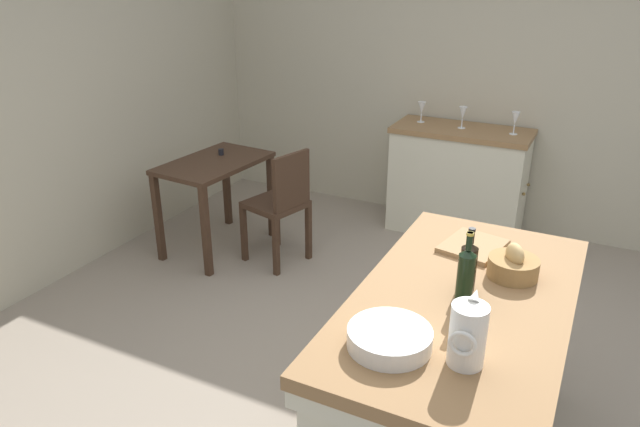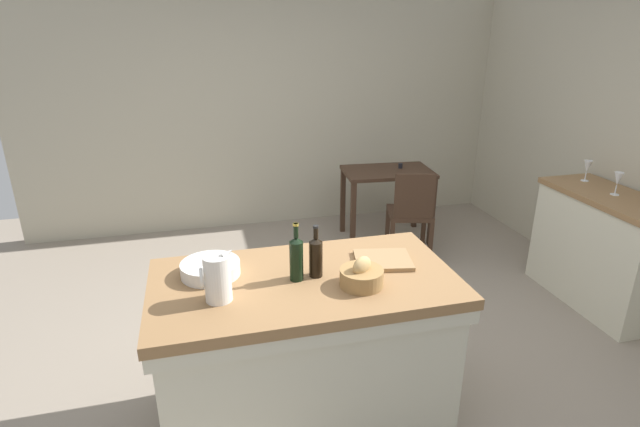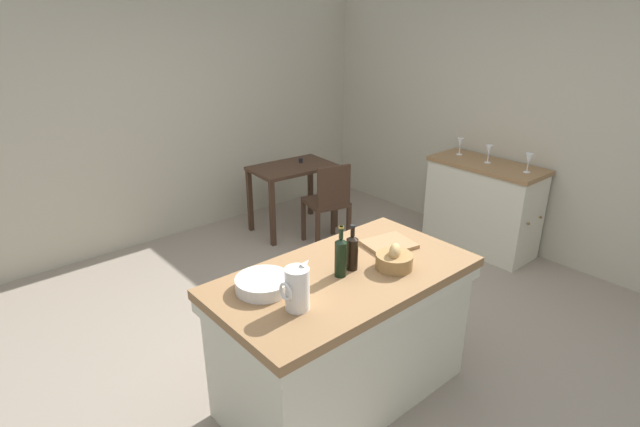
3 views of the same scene
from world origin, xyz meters
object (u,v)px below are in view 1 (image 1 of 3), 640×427
object	(u,v)px
wine_glass_far_left	(515,119)
wine_glass_left	(463,114)
wine_bottle_dark	(468,265)
wine_glass_middle	(422,108)
side_cabinet	(457,181)
wine_bottle_amber	(466,274)
bread_basket	(513,265)
writing_desk	(215,176)
island_table	(455,376)
cutting_board	(473,246)
pitcher	(468,335)
wooden_chair	(281,203)
wash_bowl	(390,338)

from	to	relation	value
wine_glass_far_left	wine_glass_left	world-z (taller)	wine_glass_far_left
wine_bottle_dark	wine_glass_left	world-z (taller)	wine_bottle_dark
wine_glass_middle	side_cabinet	bearing A→B (deg)	-97.26
wine_bottle_amber	side_cabinet	bearing A→B (deg)	14.28
wine_glass_left	wine_glass_middle	world-z (taller)	wine_glass_left
bread_basket	wine_bottle_dark	bearing A→B (deg)	141.54
writing_desk	wine_bottle_dark	bearing A→B (deg)	-119.92
wine_bottle_amber	wine_glass_left	distance (m)	2.73
island_table	wine_glass_left	xyz separation A→B (m)	(2.61, 0.68, 0.56)
wine_bottle_dark	writing_desk	bearing A→B (deg)	60.08
bread_basket	cutting_board	bearing A→B (deg)	47.66
island_table	side_cabinet	world-z (taller)	side_cabinet
pitcher	wine_glass_far_left	world-z (taller)	pitcher
bread_basket	wine_glass_middle	distance (m)	2.66
bread_basket	wooden_chair	bearing A→B (deg)	58.76
wash_bowl	wine_bottle_amber	bearing A→B (deg)	-20.74
island_table	wooden_chair	bearing A→B (deg)	50.87
wash_bowl	wine_glass_far_left	bearing A→B (deg)	1.86
writing_desk	pitcher	bearing A→B (deg)	-127.16
pitcher	wine_bottle_dark	world-z (taller)	wine_bottle_dark
pitcher	wine_bottle_amber	world-z (taller)	wine_bottle_amber
wine_bottle_dark	wine_glass_middle	xyz separation A→B (m)	(2.58, 1.03, 0.03)
bread_basket	wine_glass_left	bearing A→B (deg)	19.49
wash_bowl	bread_basket	size ratio (longest dim) A/B	1.40
pitcher	wine_glass_middle	size ratio (longest dim) A/B	1.58
bread_basket	wine_glass_far_left	world-z (taller)	wine_glass_far_left
wine_bottle_dark	cutting_board	bearing A→B (deg)	9.12
pitcher	cutting_board	xyz separation A→B (m)	(0.92, 0.19, -0.11)
writing_desk	side_cabinet	bearing A→B (deg)	-54.19
bread_basket	pitcher	bearing A→B (deg)	177.12
side_cabinet	wine_glass_left	bearing A→B (deg)	54.77
wash_bowl	cutting_board	size ratio (longest dim) A/B	1.01
side_cabinet	wash_bowl	bearing A→B (deg)	-170.63
wooden_chair	wash_bowl	bearing A→B (deg)	-140.19
wooden_chair	wine_bottle_amber	xyz separation A→B (m)	(-1.45, -1.73, 0.53)
bread_basket	wine_glass_left	distance (m)	2.48
writing_desk	bread_basket	world-z (taller)	bread_basket
side_cabinet	wine_bottle_amber	xyz separation A→B (m)	(-2.64, -0.67, 0.57)
cutting_board	side_cabinet	bearing A→B (deg)	15.55
wine_glass_far_left	wooden_chair	bearing A→B (deg)	129.26
bread_basket	writing_desk	bearing A→B (deg)	65.42
wine_bottle_dark	bread_basket	bearing A→B (deg)	-38.46
side_cabinet	wine_glass_middle	world-z (taller)	wine_glass_middle
pitcher	island_table	bearing A→B (deg)	14.24
side_cabinet	cutting_board	distance (m)	2.25
wine_bottle_dark	wine_glass_middle	distance (m)	2.78
pitcher	wooden_chair	bearing A→B (deg)	44.78
pitcher	wine_bottle_amber	xyz separation A→B (m)	(0.41, 0.11, 0.01)
bread_basket	wine_bottle_amber	xyz separation A→B (m)	(-0.31, 0.14, 0.07)
writing_desk	wine_glass_middle	distance (m)	1.84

